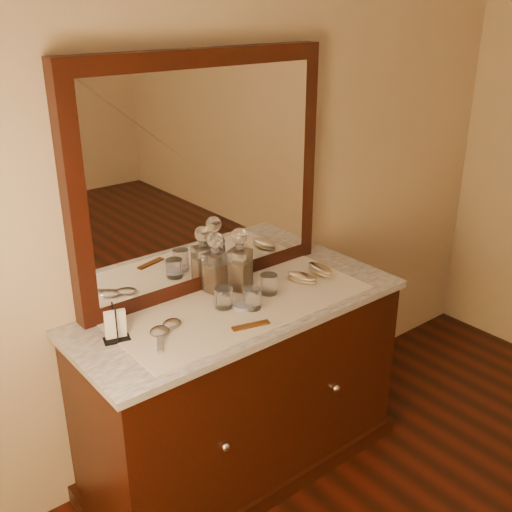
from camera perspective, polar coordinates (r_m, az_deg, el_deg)
name	(u,v)px	position (r m, az deg, el deg)	size (l,w,h in m)	color
dresser_cabinet	(242,391)	(2.78, -1.33, -12.55)	(1.40, 0.55, 0.82)	black
dresser_plinth	(243,457)	(3.01, -1.26, -18.28)	(1.46, 0.59, 0.08)	black
knob_left	(225,447)	(2.43, -2.89, -17.38)	(0.04, 0.04, 0.04)	silver
knob_right	(336,388)	(2.75, 7.47, -12.16)	(0.04, 0.04, 0.04)	silver
marble_top	(241,307)	(2.56, -1.41, -4.79)	(1.44, 0.59, 0.03)	white
mirror_frame	(204,175)	(2.55, -4.92, 7.54)	(1.20, 0.08, 1.00)	black
mirror_glass	(208,177)	(2.53, -4.48, 7.39)	(1.06, 0.01, 0.86)	white
lace_runner	(244,305)	(2.54, -1.14, -4.61)	(1.10, 0.45, 0.00)	silver
pin_dish	(243,306)	(2.51, -1.21, -4.69)	(0.08, 0.08, 0.01)	silver
comb	(251,325)	(2.37, -0.50, -6.51)	(0.15, 0.03, 0.01)	brown
napkin_rack	(116,326)	(2.32, -13.00, -6.43)	(0.11, 0.08, 0.15)	black
decanter_left	(215,269)	(2.61, -3.82, -1.20)	(0.10, 0.10, 0.27)	brown
decanter_right	(240,266)	(2.62, -1.53, -0.93)	(0.11, 0.11, 0.28)	brown
brush_near	(302,278)	(2.73, 4.35, -2.04)	(0.11, 0.16, 0.04)	#907D58
brush_far	(320,270)	(2.82, 6.02, -1.27)	(0.08, 0.15, 0.04)	#907D58
hand_mirror_outer	(160,334)	(2.34, -8.99, -7.19)	(0.14, 0.19, 0.02)	silver
hand_mirror_inner	(171,325)	(2.39, -7.98, -6.45)	(0.17, 0.15, 0.02)	silver
tumblers	(248,293)	(2.53, -0.71, -3.50)	(0.30, 0.16, 0.09)	white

